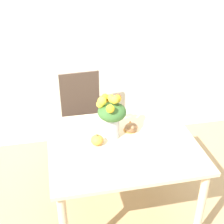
{
  "coord_description": "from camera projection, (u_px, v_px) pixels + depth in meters",
  "views": [
    {
      "loc": [
        -0.47,
        -1.87,
        2.14
      ],
      "look_at": [
        -0.06,
        0.09,
        0.98
      ],
      "focal_mm": 50.0,
      "sensor_mm": 36.0,
      "label": 1
    }
  ],
  "objects": [
    {
      "name": "ground_plane",
      "position": [
        121.0,
        212.0,
        2.74
      ],
      "size": [
        12.0,
        12.0,
        0.0
      ],
      "primitive_type": "plane",
      "color": "tan"
    },
    {
      "name": "wall_back",
      "position": [
        95.0,
        22.0,
        3.13
      ],
      "size": [
        8.0,
        0.06,
        2.7
      ],
      "color": "silver",
      "rests_on": "ground_plane"
    },
    {
      "name": "dining_table",
      "position": [
        122.0,
        154.0,
        2.42
      ],
      "size": [
        1.11,
        0.94,
        0.75
      ],
      "color": "beige",
      "rests_on": "ground_plane"
    },
    {
      "name": "flower_vase",
      "position": [
        112.0,
        115.0,
        2.33
      ],
      "size": [
        0.22,
        0.27,
        0.37
      ],
      "color": "silver",
      "rests_on": "dining_table"
    },
    {
      "name": "pumpkin",
      "position": [
        97.0,
        140.0,
        2.32
      ],
      "size": [
        0.1,
        0.1,
        0.09
      ],
      "color": "gold",
      "rests_on": "dining_table"
    },
    {
      "name": "turkey_figurine",
      "position": [
        131.0,
        126.0,
        2.48
      ],
      "size": [
        0.11,
        0.14,
        0.09
      ],
      "color": "#936642",
      "rests_on": "dining_table"
    },
    {
      "name": "dining_chair_near_window",
      "position": [
        83.0,
        120.0,
        3.16
      ],
      "size": [
        0.44,
        0.44,
        0.95
      ],
      "rotation": [
        0.0,
        0.0,
        0.06
      ],
      "color": "#47382D",
      "rests_on": "ground_plane"
    }
  ]
}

